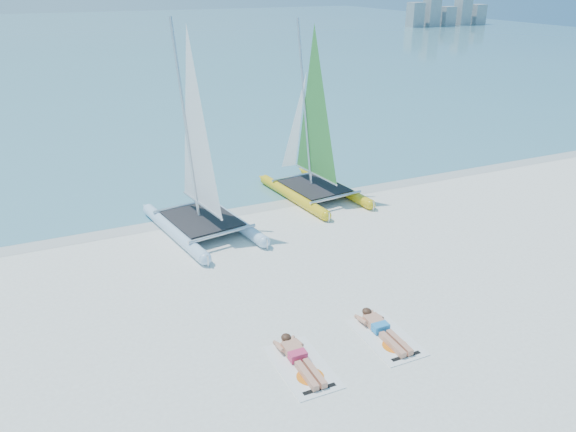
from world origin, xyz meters
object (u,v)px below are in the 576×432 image
at_px(catamaran_yellow, 308,140).
at_px(towel_b, 386,337).
at_px(sunbather_a, 299,357).
at_px(towel_a, 303,367).
at_px(sunbather_b, 381,329).
at_px(catamaran_blue, 198,171).

bearing_deg(catamaran_yellow, towel_b, -112.13).
relative_size(sunbather_a, towel_b, 0.93).
distance_m(towel_a, sunbather_b, 2.15).
bearing_deg(towel_a, towel_b, 3.95).
bearing_deg(sunbather_b, sunbather_a, -176.05).
height_order(catamaran_yellow, sunbather_a, catamaran_yellow).
distance_m(sunbather_a, sunbather_b, 2.13).
bearing_deg(towel_b, sunbather_b, 90.00).
bearing_deg(catamaran_blue, towel_b, -83.43).
xyz_separation_m(sunbather_a, sunbather_b, (2.12, 0.15, 0.00)).
distance_m(towel_a, sunbather_a, 0.22).
height_order(catamaran_blue, towel_a, catamaran_blue).
bearing_deg(towel_a, catamaran_yellow, 63.07).
distance_m(catamaran_blue, towel_b, 7.80).
distance_m(catamaran_blue, catamaran_yellow, 4.75).
bearing_deg(towel_a, sunbather_b, 9.07).
bearing_deg(catamaran_yellow, sunbather_a, -124.16).
bearing_deg(sunbather_a, catamaran_blue, 89.57).
xyz_separation_m(catamaran_blue, catamaran_yellow, (4.49, 1.54, 0.03)).
relative_size(towel_a, sunbather_b, 1.07).
distance_m(catamaran_yellow, sunbather_b, 9.14).
distance_m(towel_a, towel_b, 2.13).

